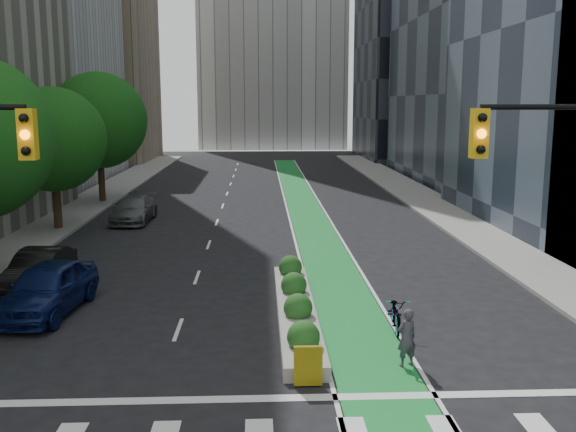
{
  "coord_description": "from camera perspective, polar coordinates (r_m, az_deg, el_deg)",
  "views": [
    {
      "loc": [
        0.07,
        -12.95,
        6.89
      ],
      "look_at": [
        1.02,
        9.01,
        3.0
      ],
      "focal_mm": 40.0,
      "sensor_mm": 36.0,
      "label": 1
    }
  ],
  "objects": [
    {
      "name": "ground",
      "position": [
        14.67,
        -2.58,
        -17.98
      ],
      "size": [
        160.0,
        160.0,
        0.0
      ],
      "primitive_type": "plane",
      "color": "black",
      "rests_on": "ground"
    },
    {
      "name": "sidewalk_left",
      "position": [
        40.34,
        -19.55,
        -0.28
      ],
      "size": [
        3.6,
        90.0,
        0.15
      ],
      "primitive_type": "cube",
      "color": "gray",
      "rests_on": "ground"
    },
    {
      "name": "sidewalk_right",
      "position": [
        40.3,
        14.48,
        -0.03
      ],
      "size": [
        3.6,
        90.0,
        0.15
      ],
      "primitive_type": "cube",
      "color": "gray",
      "rests_on": "ground"
    },
    {
      "name": "bike_lane_paint",
      "position": [
        43.6,
        1.4,
        0.94
      ],
      "size": [
        2.2,
        70.0,
        0.01
      ],
      "primitive_type": "cube",
      "color": "#188431",
      "rests_on": "ground"
    },
    {
      "name": "building_tan_far",
      "position": [
        81.69,
        -17.21,
        13.88
      ],
      "size": [
        14.0,
        16.0,
        26.0
      ],
      "primitive_type": "cube",
      "color": "tan",
      "rests_on": "ground"
    },
    {
      "name": "building_dark_end",
      "position": [
        83.67,
        11.69,
        14.7
      ],
      "size": [
        14.0,
        18.0,
        28.0
      ],
      "primitive_type": "cube",
      "color": "black",
      "rests_on": "ground"
    },
    {
      "name": "tree_midfar",
      "position": [
        36.71,
        -20.16,
        6.39
      ],
      "size": [
        5.6,
        5.6,
        7.76
      ],
      "color": "black",
      "rests_on": "ground"
    },
    {
      "name": "tree_far",
      "position": [
        46.31,
        -16.48,
        8.14
      ],
      "size": [
        6.6,
        6.6,
        9.0
      ],
      "color": "black",
      "rests_on": "ground"
    },
    {
      "name": "median_planter",
      "position": [
        21.05,
        0.73,
        -8.0
      ],
      "size": [
        1.2,
        10.26,
        1.1
      ],
      "color": "gray",
      "rests_on": "ground"
    },
    {
      "name": "bicycle",
      "position": [
        20.18,
        9.57,
        -8.45
      ],
      "size": [
        0.92,
        2.11,
        1.08
      ],
      "primitive_type": "imported",
      "rotation": [
        0.0,
        0.0,
        -0.1
      ],
      "color": "gray",
      "rests_on": "ground"
    },
    {
      "name": "cyclist",
      "position": [
        17.45,
        10.51,
        -10.59
      ],
      "size": [
        0.68,
        0.57,
        1.59
      ],
      "primitive_type": "imported",
      "rotation": [
        0.0,
        0.0,
        3.52
      ],
      "color": "#3B3641",
      "rests_on": "ground"
    },
    {
      "name": "parked_car_left_near",
      "position": [
        22.74,
        -20.61,
        -6.01
      ],
      "size": [
        2.56,
        5.21,
        1.71
      ],
      "primitive_type": "imported",
      "rotation": [
        0.0,
        0.0,
        -0.11
      ],
      "color": "#0C1749",
      "rests_on": "ground"
    },
    {
      "name": "parked_car_left_mid",
      "position": [
        26.01,
        -21.27,
        -4.4
      ],
      "size": [
        1.75,
        4.42,
        1.43
      ],
      "primitive_type": "imported",
      "rotation": [
        0.0,
        0.0,
        -0.05
      ],
      "color": "black",
      "rests_on": "ground"
    },
    {
      "name": "parked_car_left_far",
      "position": [
        38.6,
        -13.53,
        0.58
      ],
      "size": [
        2.2,
        5.14,
        1.47
      ],
      "primitive_type": "imported",
      "rotation": [
        0.0,
        0.0,
        -0.03
      ],
      "color": "#545659",
      "rests_on": "ground"
    }
  ]
}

